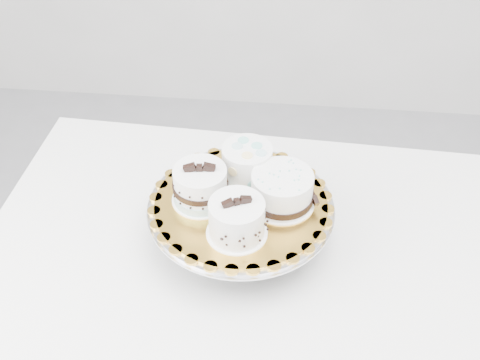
# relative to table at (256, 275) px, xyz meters

# --- Properties ---
(table) EXTENTS (1.18, 0.81, 0.75)m
(table) POSITION_rel_table_xyz_m (0.00, 0.00, 0.00)
(table) COLOR white
(table) RESTS_ON floor
(cake_stand) EXTENTS (0.37, 0.37, 0.10)m
(cake_stand) POSITION_rel_table_xyz_m (-0.03, 0.02, 0.15)
(cake_stand) COLOR gray
(cake_stand) RESTS_ON table
(cake_board) EXTENTS (0.39, 0.39, 0.01)m
(cake_board) POSITION_rel_table_xyz_m (-0.03, 0.02, 0.19)
(cake_board) COLOR orange
(cake_board) RESTS_ON cake_stand
(cake_swirl) EXTENTS (0.14, 0.14, 0.09)m
(cake_swirl) POSITION_rel_table_xyz_m (-0.03, -0.06, 0.23)
(cake_swirl) COLOR white
(cake_swirl) RESTS_ON cake_board
(cake_banded) EXTENTS (0.12, 0.12, 0.09)m
(cake_banded) POSITION_rel_table_xyz_m (-0.11, 0.02, 0.23)
(cake_banded) COLOR white
(cake_banded) RESTS_ON cake_board
(cake_dots) EXTENTS (0.13, 0.13, 0.08)m
(cake_dots) POSITION_rel_table_xyz_m (-0.03, 0.10, 0.23)
(cake_dots) COLOR white
(cake_dots) RESTS_ON cake_board
(cake_ribbon) EXTENTS (0.16, 0.16, 0.07)m
(cake_ribbon) POSITION_rel_table_xyz_m (0.04, 0.03, 0.22)
(cake_ribbon) COLOR white
(cake_ribbon) RESTS_ON cake_board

